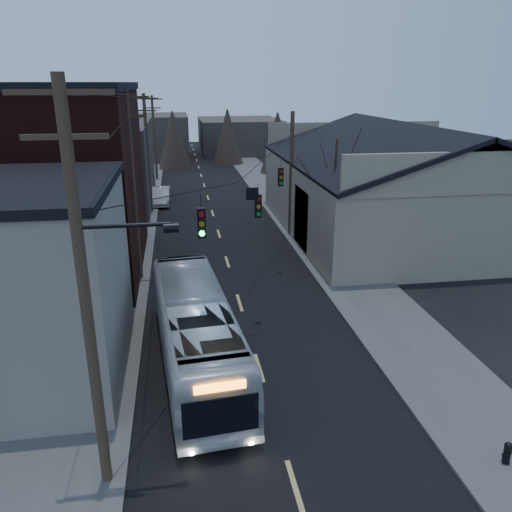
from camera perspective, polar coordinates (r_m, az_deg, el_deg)
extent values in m
cube|color=black|center=(39.74, -4.77, 4.19)|extent=(9.00, 110.00, 0.02)
cube|color=#474744|center=(39.82, -14.16, 3.77)|extent=(4.00, 110.00, 0.12)
cube|color=#474744|center=(40.69, 4.42, 4.63)|extent=(4.00, 110.00, 0.12)
cube|color=gray|center=(19.63, -27.10, -3.22)|extent=(8.00, 8.00, 7.00)
cube|color=black|center=(29.70, -23.24, 7.44)|extent=(10.00, 12.00, 10.00)
cube|color=#332E29|center=(45.33, -17.74, 9.74)|extent=(9.00, 14.00, 7.00)
cube|color=gray|center=(37.62, 16.03, 6.55)|extent=(16.00, 20.00, 5.00)
cube|color=black|center=(35.51, 10.59, 12.48)|extent=(8.16, 20.60, 2.86)
cube|color=black|center=(38.88, 22.04, 12.00)|extent=(8.16, 20.60, 2.86)
cube|color=#332E29|center=(73.73, -11.78, 13.19)|extent=(10.00, 12.00, 6.00)
cube|color=#332E29|center=(79.28, -1.93, 13.60)|extent=(12.00, 14.00, 5.00)
cone|color=black|center=(30.49, 8.88, 6.34)|extent=(0.40, 0.40, 7.20)
cylinder|color=#382B1E|center=(12.59, -18.84, -5.48)|extent=(0.28, 0.28, 10.50)
cube|color=#382B1E|center=(11.53, -21.52, 17.03)|extent=(2.20, 0.12, 0.12)
cylinder|color=#382B1E|center=(26.92, -13.81, 7.36)|extent=(0.28, 0.28, 10.00)
cube|color=#382B1E|center=(26.41, -14.63, 17.16)|extent=(2.20, 0.12, 0.12)
cylinder|color=#382B1E|center=(41.73, -12.27, 11.19)|extent=(0.28, 0.28, 9.50)
cube|color=#382B1E|center=(41.38, -12.72, 17.16)|extent=(2.20, 0.12, 0.12)
cylinder|color=#382B1E|center=(56.64, -11.53, 13.01)|extent=(0.28, 0.28, 9.00)
cube|color=#382B1E|center=(56.37, -11.82, 17.15)|extent=(2.20, 0.12, 0.12)
cylinder|color=#382B1E|center=(34.70, 4.05, 9.18)|extent=(0.28, 0.28, 8.50)
cube|color=black|center=(16.40, -6.25, 3.77)|extent=(0.28, 0.20, 1.00)
cube|color=black|center=(21.15, 0.24, 5.73)|extent=(0.28, 0.20, 1.00)
cube|color=black|center=(27.29, 2.83, 9.01)|extent=(0.28, 0.20, 1.00)
imported|color=silver|center=(19.01, -6.90, -8.50)|extent=(3.45, 10.86, 2.97)
imported|color=#9FA1A7|center=(45.34, -10.85, 6.76)|extent=(1.68, 4.58, 1.50)
cylinder|color=black|center=(16.67, 26.74, -19.62)|extent=(0.21, 0.21, 0.53)
sphere|color=black|center=(16.50, 26.90, -18.82)|extent=(0.23, 0.23, 0.23)
cylinder|color=black|center=(16.64, 26.77, -19.50)|extent=(0.33, 0.18, 0.11)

